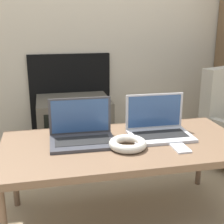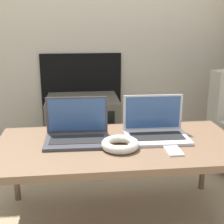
% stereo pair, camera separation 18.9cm
% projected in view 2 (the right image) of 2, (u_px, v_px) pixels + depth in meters
% --- Properties ---
extents(table, '(1.28, 0.63, 0.46)m').
position_uv_depth(table, '(118.00, 149.00, 1.64)').
color(table, brown).
rests_on(table, ground_plane).
extents(laptop_left, '(0.34, 0.24, 0.22)m').
position_uv_depth(laptop_left, '(77.00, 131.00, 1.67)').
color(laptop_left, '#38383D').
rests_on(laptop_left, table).
extents(laptop_right, '(0.34, 0.24, 0.22)m').
position_uv_depth(laptop_right, '(155.00, 128.00, 1.71)').
color(laptop_right, '#B2B2B7').
rests_on(laptop_right, table).
extents(headphones, '(0.19, 0.19, 0.04)m').
position_uv_depth(headphones, '(120.00, 144.00, 1.56)').
color(headphones, beige).
rests_on(headphones, table).
extents(phone, '(0.07, 0.14, 0.01)m').
position_uv_depth(phone, '(173.00, 150.00, 1.54)').
color(phone, silver).
rests_on(phone, table).
extents(tv, '(0.59, 0.49, 0.46)m').
position_uv_depth(tv, '(83.00, 124.00, 2.66)').
color(tv, '#4C473D').
rests_on(tv, ground_plane).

